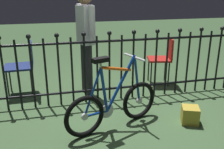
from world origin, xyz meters
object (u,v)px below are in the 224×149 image
display_crate (190,115)px  chair_navy (24,63)px  chair_red (163,56)px  bicycle (114,104)px  person_visitor (86,34)px

display_crate → chair_navy: bearing=143.9°
chair_red → display_crate: size_ratio=3.78×
bicycle → chair_red: bicycle is taller
person_visitor → display_crate: size_ratio=7.48×
bicycle → person_visitor: person_visitor is taller
bicycle → chair_red: size_ratio=1.51×
display_crate → person_visitor: bearing=130.7°
bicycle → person_visitor: size_ratio=0.76×
bicycle → display_crate: (0.97, -0.14, -0.20)m
chair_red → display_crate: chair_red is taller
chair_navy → person_visitor: person_visitor is taller
bicycle → chair_red: bearing=46.0°
chair_navy → person_visitor: 1.10m
person_visitor → chair_navy: bearing=167.2°
person_visitor → display_crate: 1.93m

